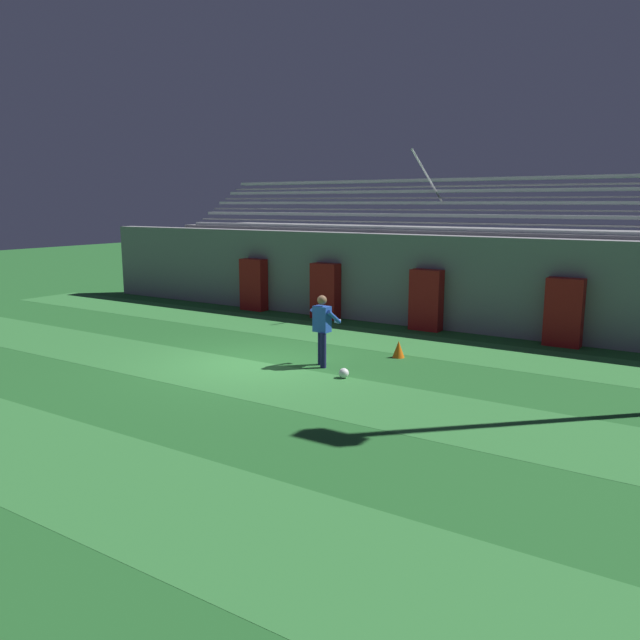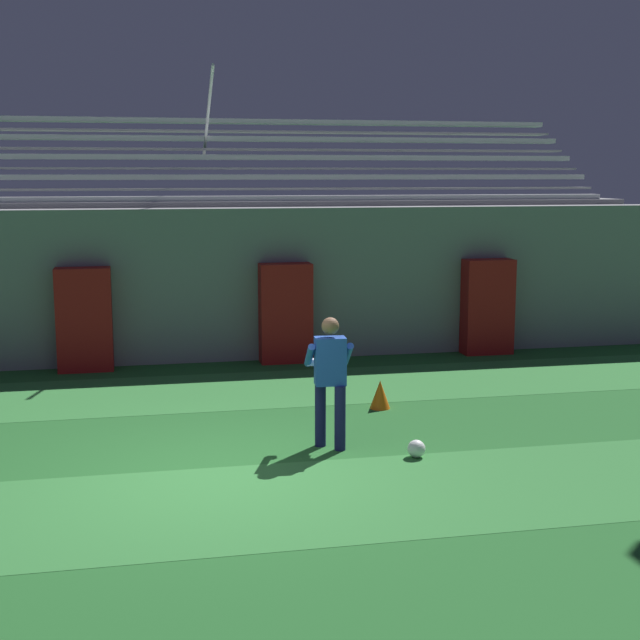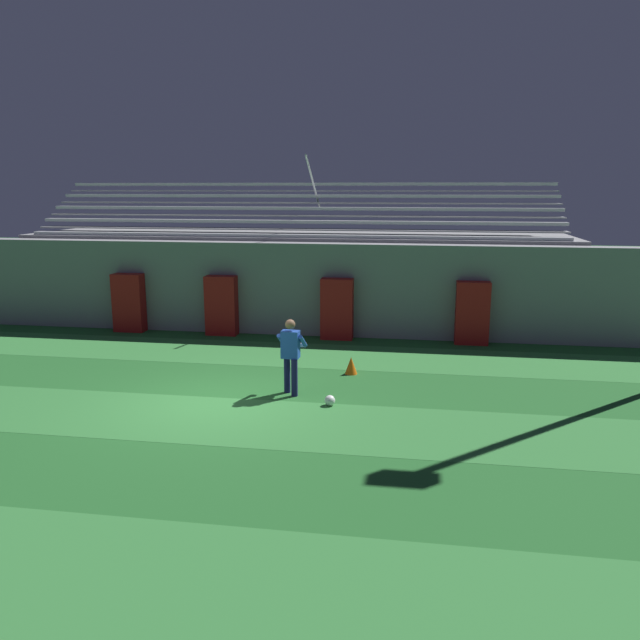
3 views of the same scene
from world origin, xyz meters
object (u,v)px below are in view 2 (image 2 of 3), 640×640
at_px(padding_pillar_gate_left, 84,320).
at_px(goalkeeper, 330,374).
at_px(traffic_cone, 380,394).
at_px(padding_pillar_gate_right, 286,313).
at_px(padding_pillar_far_right, 487,307).
at_px(soccer_ball, 416,449).

bearing_deg(padding_pillar_gate_left, goalkeeper, -58.19).
distance_m(padding_pillar_gate_left, traffic_cone, 5.65).
bearing_deg(padding_pillar_gate_right, goalkeeper, -93.50).
distance_m(padding_pillar_far_right, soccer_ball, 6.74).
distance_m(padding_pillar_gate_left, goalkeeper, 6.14).
bearing_deg(goalkeeper, traffic_cone, 56.46).
height_order(padding_pillar_far_right, traffic_cone, padding_pillar_far_right).
relative_size(padding_pillar_gate_right, traffic_cone, 4.32).
relative_size(goalkeeper, soccer_ball, 7.59).
bearing_deg(soccer_ball, padding_pillar_gate_left, 125.65).
xyz_separation_m(padding_pillar_gate_left, traffic_cone, (4.37, -3.51, -0.70)).
distance_m(padding_pillar_gate_left, soccer_ball, 7.22).
xyz_separation_m(goalkeeper, traffic_cone, (1.13, 1.71, -0.74)).
bearing_deg(padding_pillar_gate_right, padding_pillar_gate_left, 180.00).
bearing_deg(traffic_cone, goalkeeper, -123.54).
relative_size(padding_pillar_gate_left, padding_pillar_far_right, 1.00).
bearing_deg(traffic_cone, padding_pillar_gate_right, 103.03).
distance_m(soccer_ball, traffic_cone, 2.33).
relative_size(padding_pillar_gate_left, traffic_cone, 4.32).
height_order(padding_pillar_far_right, soccer_ball, padding_pillar_far_right).
height_order(padding_pillar_gate_left, padding_pillar_far_right, same).
bearing_deg(goalkeeper, padding_pillar_gate_left, 121.81).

